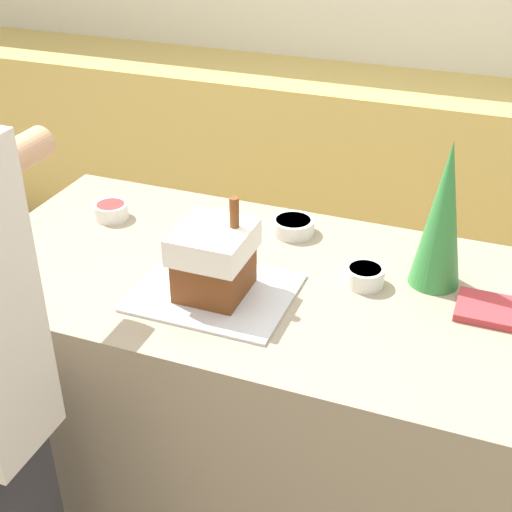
% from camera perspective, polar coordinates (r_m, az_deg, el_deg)
% --- Properties ---
extents(back_cabinet_block, '(6.00, 0.60, 0.92)m').
position_cam_1_polar(back_cabinet_block, '(3.72, 11.38, 6.42)').
color(back_cabinet_block, '#DBBC60').
rests_on(back_cabinet_block, ground_plane).
extents(kitchen_island, '(1.72, 0.81, 0.93)m').
position_cam_1_polar(kitchen_island, '(2.17, 1.68, -12.35)').
color(kitchen_island, gray).
rests_on(kitchen_island, ground_plane).
extents(baking_tray, '(0.39, 0.33, 0.01)m').
position_cam_1_polar(baking_tray, '(1.83, -3.30, -2.92)').
color(baking_tray, silver).
rests_on(baking_tray, kitchen_island).
extents(gingerbread_house, '(0.18, 0.20, 0.26)m').
position_cam_1_polar(gingerbread_house, '(1.78, -3.38, -0.23)').
color(gingerbread_house, brown).
rests_on(gingerbread_house, baking_tray).
extents(decorative_tree, '(0.13, 0.13, 0.40)m').
position_cam_1_polar(decorative_tree, '(1.84, 14.73, 3.17)').
color(decorative_tree, '#33843D').
rests_on(decorative_tree, kitchen_island).
extents(candy_bowl_near_tray_left, '(0.10, 0.10, 0.05)m').
position_cam_1_polar(candy_bowl_near_tray_left, '(2.23, -11.52, 3.61)').
color(candy_bowl_near_tray_left, white).
rests_on(candy_bowl_near_tray_left, kitchen_island).
extents(candy_bowl_center_rear, '(0.13, 0.13, 0.04)m').
position_cam_1_polar(candy_bowl_center_rear, '(2.10, 2.99, 2.45)').
color(candy_bowl_center_rear, silver).
rests_on(candy_bowl_center_rear, kitchen_island).
extents(candy_bowl_front_corner, '(0.10, 0.10, 0.05)m').
position_cam_1_polar(candy_bowl_front_corner, '(1.88, 8.69, -1.53)').
color(candy_bowl_front_corner, white).
rests_on(candy_bowl_front_corner, kitchen_island).
extents(cookbook, '(0.20, 0.14, 0.02)m').
position_cam_1_polar(cookbook, '(1.85, 18.86, -4.22)').
color(cookbook, '#B23338').
rests_on(cookbook, kitchen_island).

